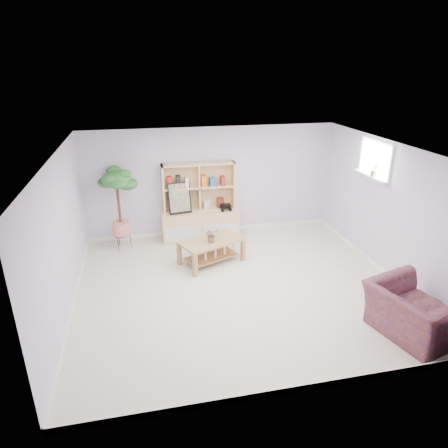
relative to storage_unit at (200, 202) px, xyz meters
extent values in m
cube|color=beige|center=(0.31, -2.24, -0.84)|extent=(5.50, 5.00, 0.01)
cube|color=silver|center=(0.31, -2.24, 1.56)|extent=(5.50, 5.00, 0.01)
cube|color=silver|center=(0.31, 0.26, 0.36)|extent=(5.50, 0.01, 2.40)
cube|color=silver|center=(0.31, -4.74, 0.36)|extent=(5.50, 0.01, 2.40)
cube|color=silver|center=(-2.44, -2.24, 0.36)|extent=(0.01, 5.00, 2.40)
cube|color=silver|center=(3.06, -2.24, 0.36)|extent=(0.01, 5.00, 2.40)
cube|color=white|center=(2.98, -1.64, 0.84)|extent=(0.14, 1.00, 0.04)
imported|color=#2A6F30|center=(0.01, -1.32, -0.22)|extent=(0.31, 0.29, 0.28)
imported|color=#1C1B46|center=(2.41, -4.04, -0.41)|extent=(1.27, 1.38, 0.85)
imported|color=#1C5B20|center=(2.98, -1.72, 0.98)|extent=(0.15, 0.13, 0.23)
camera|label=1|loc=(-1.22, -8.11, 2.81)|focal=32.00mm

